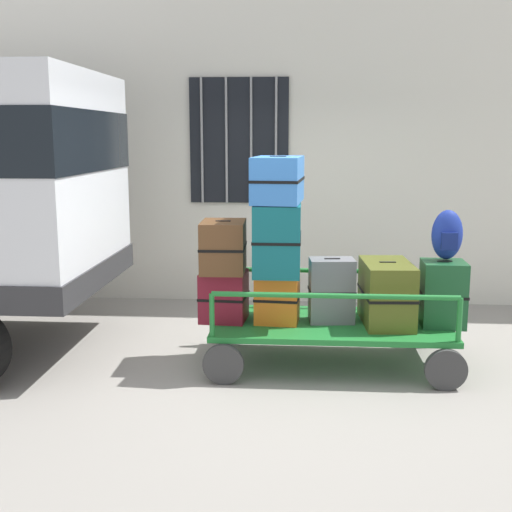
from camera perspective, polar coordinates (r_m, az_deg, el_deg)
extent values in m
plane|color=gray|center=(6.01, 1.95, -9.58)|extent=(40.00, 40.00, 0.00)
cube|color=silver|center=(8.16, 2.77, 13.57)|extent=(12.00, 0.30, 5.00)
cube|color=black|center=(8.01, -1.49, 10.06)|extent=(1.20, 0.04, 1.50)
cylinder|color=gray|center=(8.03, -4.77, 10.03)|extent=(0.03, 0.03, 1.50)
cylinder|color=gray|center=(7.99, -2.61, 10.05)|extent=(0.03, 0.03, 1.50)
cylinder|color=gray|center=(7.96, -0.43, 10.06)|extent=(0.03, 0.03, 1.50)
cylinder|color=gray|center=(7.94, 1.76, 10.06)|extent=(0.03, 0.03, 1.50)
cube|color=#1E722D|center=(5.98, 6.59, -5.98)|extent=(2.12, 1.09, 0.05)
cylinder|color=#383838|center=(5.63, 16.31, -9.55)|extent=(0.35, 0.06, 0.35)
cylinder|color=#383838|center=(6.68, 14.30, -6.26)|extent=(0.35, 0.06, 0.35)
cylinder|color=#383838|center=(5.54, -2.89, -9.45)|extent=(0.35, 0.06, 0.35)
cylinder|color=#383838|center=(6.61, -1.69, -6.11)|extent=(0.35, 0.06, 0.35)
cylinder|color=#1E722D|center=(5.58, 17.40, -5.38)|extent=(0.04, 0.04, 0.37)
cylinder|color=#1E722D|center=(6.54, 15.41, -2.97)|extent=(0.04, 0.04, 0.37)
cylinder|color=#1E722D|center=(5.48, -3.88, -5.19)|extent=(0.04, 0.04, 0.37)
cylinder|color=#1E722D|center=(6.45, -2.64, -2.77)|extent=(0.04, 0.04, 0.37)
cylinder|color=#1E722D|center=(5.39, 6.89, -3.49)|extent=(2.04, 0.04, 0.04)
cylinder|color=#1E722D|center=(6.37, 6.48, -1.30)|extent=(2.04, 0.04, 0.04)
cube|color=maroon|center=(5.95, -2.83, -3.52)|extent=(0.43, 0.42, 0.45)
cube|color=black|center=(5.95, -2.83, -3.52)|extent=(0.44, 0.43, 0.02)
cube|color=black|center=(5.90, -2.85, -1.45)|extent=(0.14, 0.04, 0.02)
cube|color=brown|center=(5.85, -2.88, 0.84)|extent=(0.40, 0.52, 0.46)
cube|color=black|center=(5.85, -2.88, 0.84)|extent=(0.41, 0.53, 0.02)
cube|color=black|center=(5.82, -2.90, 3.01)|extent=(0.14, 0.03, 0.02)
cube|color=orange|center=(5.88, 1.88, -3.65)|extent=(0.41, 0.35, 0.46)
cube|color=black|center=(5.88, 1.88, -3.65)|extent=(0.42, 0.36, 0.02)
cube|color=black|center=(5.83, 1.89, -1.53)|extent=(0.14, 0.04, 0.02)
cube|color=#0F5960|center=(5.79, 1.92, 1.63)|extent=(0.41, 0.75, 0.62)
cube|color=black|center=(5.79, 1.92, 1.63)|extent=(0.42, 0.76, 0.02)
cube|color=black|center=(5.75, 1.93, 4.64)|extent=(0.14, 0.03, 0.02)
cube|color=#3372C6|center=(5.71, 1.94, 6.71)|extent=(0.46, 0.73, 0.40)
cube|color=black|center=(5.71, 1.94, 6.71)|extent=(0.47, 0.74, 0.02)
cube|color=black|center=(5.70, 1.95, 8.65)|extent=(0.14, 0.04, 0.02)
cube|color=slate|center=(5.92, 6.64, -3.01)|extent=(0.42, 0.31, 0.58)
cube|color=black|center=(5.92, 6.64, -3.01)|extent=(0.43, 0.32, 0.02)
cube|color=black|center=(5.86, 6.70, -0.31)|extent=(0.14, 0.04, 0.02)
cube|color=#4C5119|center=(5.95, 11.37, -3.19)|extent=(0.45, 0.74, 0.56)
cube|color=black|center=(5.95, 11.37, -3.19)|extent=(0.47, 0.75, 0.02)
cube|color=black|center=(5.89, 11.46, -0.60)|extent=(0.15, 0.04, 0.02)
cube|color=#194C28|center=(6.00, 16.06, -3.18)|extent=(0.38, 0.37, 0.58)
cube|color=black|center=(6.00, 16.06, -3.18)|extent=(0.39, 0.38, 0.02)
cube|color=black|center=(5.94, 16.20, -0.52)|extent=(0.13, 0.03, 0.02)
ellipsoid|color=navy|center=(5.98, 16.41, 1.80)|extent=(0.27, 0.19, 0.44)
cube|color=navy|center=(5.90, 16.57, 1.24)|extent=(0.14, 0.06, 0.15)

